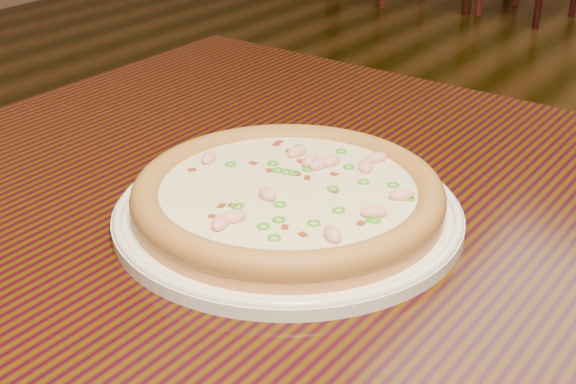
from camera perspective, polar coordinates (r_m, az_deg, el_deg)
The scene contains 3 objects.
hero_table at distance 0.80m, azimuth 9.16°, elevation -9.20°, with size 1.20×0.80×0.75m.
plate at distance 0.76m, azimuth -0.00°, elevation -1.43°, with size 0.33×0.33×0.02m.
pizza at distance 0.75m, azimuth 0.02°, elevation -0.20°, with size 0.30×0.30×0.03m.
Camera 1 is at (0.49, -0.98, 1.12)m, focal length 50.00 mm.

